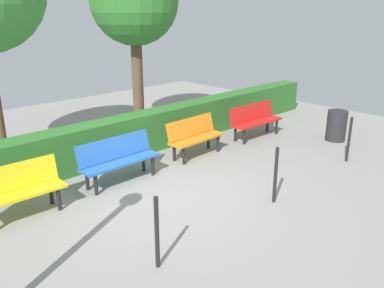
{
  "coord_description": "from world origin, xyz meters",
  "views": [
    {
      "loc": [
        4.19,
        5.04,
        3.15
      ],
      "look_at": [
        -1.2,
        -0.44,
        0.55
      ],
      "focal_mm": 36.98,
      "sensor_mm": 36.0,
      "label": 1
    }
  ],
  "objects": [
    {
      "name": "railing_post_far",
      "position": [
        1.45,
        1.63,
        0.5
      ],
      "size": [
        0.06,
        0.06,
        1.0
      ],
      "primitive_type": "cylinder",
      "color": "black",
      "rests_on": "ground_plane"
    },
    {
      "name": "bench_red",
      "position": [
        -3.92,
        -0.88,
        0.48
      ],
      "size": [
        1.63,
        0.53,
        0.86
      ],
      "rotation": [
        0.0,
        0.0,
        -0.05
      ],
      "color": "red",
      "rests_on": "ground_plane"
    },
    {
      "name": "railing_post_near",
      "position": [
        -3.95,
        1.63,
        0.5
      ],
      "size": [
        0.06,
        0.06,
        1.0
      ],
      "primitive_type": "cylinder",
      "color": "black",
      "rests_on": "ground_plane"
    },
    {
      "name": "bench_orange",
      "position": [
        -1.83,
        -0.99,
        0.48
      ],
      "size": [
        1.45,
        0.52,
        0.86
      ],
      "rotation": [
        0.0,
        0.0,
        0.03
      ],
      "color": "orange",
      "rests_on": "ground_plane"
    },
    {
      "name": "railing_post_mid",
      "position": [
        -1.16,
        1.63,
        0.5
      ],
      "size": [
        0.06,
        0.06,
        1.0
      ],
      "primitive_type": "cylinder",
      "color": "black",
      "rests_on": "ground_plane"
    },
    {
      "name": "trash_bin",
      "position": [
        -5.17,
        0.75,
        0.39
      ],
      "size": [
        0.49,
        0.49,
        0.77
      ],
      "primitive_type": "cylinder",
      "color": "#262628",
      "rests_on": "ground_plane"
    },
    {
      "name": "bench_yellow",
      "position": [
        2.16,
        -0.94,
        0.48
      ],
      "size": [
        1.39,
        0.5,
        0.86
      ],
      "rotation": [
        0.0,
        0.0,
        -0.03
      ],
      "color": "yellow",
      "rests_on": "ground_plane"
    },
    {
      "name": "hedge_row",
      "position": [
        -0.9,
        -2.06,
        0.46
      ],
      "size": [
        13.03,
        0.57,
        0.91
      ],
      "primitive_type": "cube",
      "color": "#2D6B28",
      "rests_on": "ground_plane"
    },
    {
      "name": "bench_blue",
      "position": [
        0.24,
        -0.99,
        0.48
      ],
      "size": [
        1.61,
        0.47,
        0.86
      ],
      "rotation": [
        0.0,
        0.0,
        -0.0
      ],
      "color": "blue",
      "rests_on": "ground_plane"
    },
    {
      "name": "ground_plane",
      "position": [
        0.0,
        0.0,
        0.0
      ],
      "size": [
        17.03,
        17.03,
        0.0
      ],
      "primitive_type": "plane",
      "color": "gray"
    },
    {
      "name": "tree_near",
      "position": [
        -2.26,
        -3.61,
        3.36
      ],
      "size": [
        2.27,
        2.27,
        4.53
      ],
      "color": "brown",
      "rests_on": "ground_plane"
    }
  ]
}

